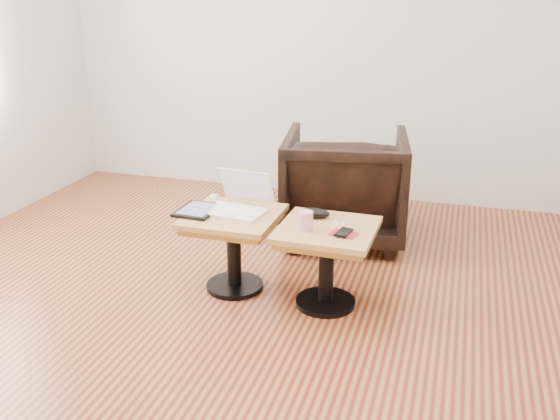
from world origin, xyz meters
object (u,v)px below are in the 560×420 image
(side_table_right, at_px, (327,247))
(striped_cup, at_px, (305,221))
(laptop, at_px, (239,203))
(side_table_left, at_px, (233,233))
(armchair, at_px, (345,186))

(side_table_right, bearing_deg, striped_cup, -143.74)
(striped_cup, bearing_deg, laptop, 158.17)
(side_table_left, distance_m, striped_cup, 0.47)
(laptop, height_order, armchair, armchair)
(side_table_left, relative_size, armchair, 0.62)
(side_table_right, height_order, striped_cup, striped_cup)
(side_table_left, distance_m, laptop, 0.16)
(side_table_right, height_order, armchair, armchair)
(side_table_right, height_order, laptop, laptop)
(side_table_left, distance_m, armchair, 1.00)
(armchair, bearing_deg, side_table_left, 55.06)
(striped_cup, height_order, armchair, armchair)
(laptop, bearing_deg, side_table_right, -2.71)
(laptop, xyz_separation_m, armchair, (0.43, 0.84, -0.12))
(side_table_left, bearing_deg, striped_cup, -13.62)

